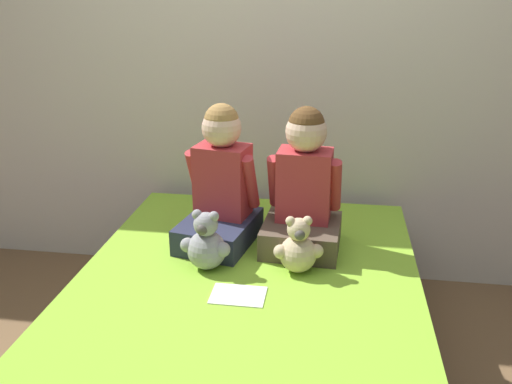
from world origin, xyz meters
name	(u,v)px	position (x,y,z in m)	size (l,w,h in m)	color
wall_behind_bed	(277,56)	(0.00, 1.12, 1.25)	(8.00, 0.06, 2.50)	silver
bed	(242,347)	(0.00, 0.00, 0.24)	(1.42, 2.04, 0.48)	#473828
child_on_left	(221,187)	(-0.17, 0.47, 0.74)	(0.37, 0.45, 0.64)	#282D47
child_on_right	(304,190)	(0.20, 0.46, 0.75)	(0.36, 0.36, 0.64)	brown
teddy_bear_held_by_left_child	(206,244)	(-0.18, 0.19, 0.59)	(0.22, 0.16, 0.26)	#939399
teddy_bear_held_by_right_child	(298,248)	(0.20, 0.22, 0.58)	(0.20, 0.16, 0.25)	#D1B78E
sign_card	(238,295)	(-0.01, -0.01, 0.48)	(0.21, 0.15, 0.00)	white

